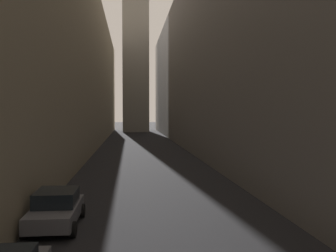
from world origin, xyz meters
TOP-DOWN VIEW (x-y plane):
  - ground_plane at (0.00, 48.00)m, footprint 264.00×264.00m
  - building_block_left at (-13.00, 50.00)m, footprint 15.00×108.00m
  - building_block_right at (12.97, 50.00)m, footprint 14.94×108.00m
  - parked_car_left_third at (-4.40, 19.24)m, footprint 1.98×3.97m

SIDE VIEW (x-z plane):
  - ground_plane at x=0.00m, z-range 0.00..0.00m
  - parked_car_left_third at x=-4.40m, z-range 0.01..1.50m
  - building_block_left at x=-13.00m, z-range 0.00..21.07m
  - building_block_right at x=12.97m, z-range 0.00..22.37m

